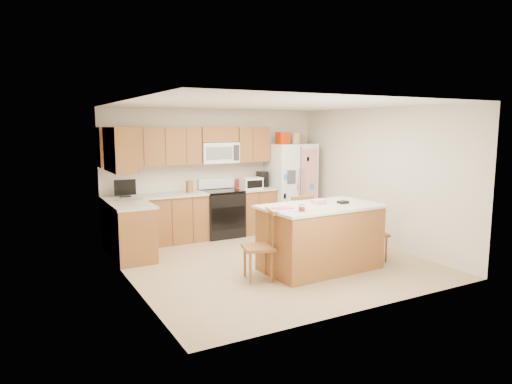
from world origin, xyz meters
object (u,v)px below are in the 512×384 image
stove (222,213)px  windsor_chair_left (260,247)px  refrigerator (290,186)px  windsor_chair_back (297,227)px  island (320,237)px  windsor_chair_right (372,233)px

stove → windsor_chair_left: bearing=-102.7°
stove → refrigerator: bearing=-2.3°
windsor_chair_left → windsor_chair_back: windsor_chair_back is taller
stove → island: 2.68m
refrigerator → island: refrigerator is taller
windsor_chair_left → island: bearing=-0.9°
windsor_chair_left → stove: bearing=77.3°
windsor_chair_back → island: bearing=-96.7°
stove → island: stove is taller
windsor_chair_back → windsor_chair_left: bearing=-146.3°
stove → windsor_chair_back: (0.54, -1.87, 0.02)m
refrigerator → windsor_chair_back: refrigerator is taller
island → refrigerator: bearing=66.4°
stove → windsor_chair_right: 3.05m
island → windsor_chair_right: (1.02, -0.03, -0.05)m
island → windsor_chair_right: bearing=-1.7°
refrigerator → island: size_ratio=1.11×
windsor_chair_left → windsor_chair_back: 1.36m
windsor_chair_back → windsor_chair_right: size_ratio=1.10×
windsor_chair_back → windsor_chair_right: (0.93, -0.80, -0.05)m
stove → island: (0.45, -2.64, 0.02)m
refrigerator → windsor_chair_left: refrigerator is taller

